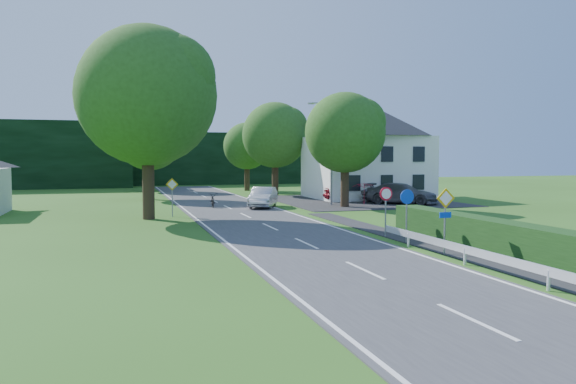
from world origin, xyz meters
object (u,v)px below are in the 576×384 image
object	(u,v)px
moving_car	(263,197)
parked_car_silver_b	(375,192)
motorcycle	(213,200)
parked_car_grey	(402,193)
parked_car_red	(351,191)
parasol	(365,193)
streetlight	(330,148)

from	to	relation	value
moving_car	parked_car_silver_b	bearing A→B (deg)	44.33
motorcycle	parked_car_grey	world-z (taller)	parked_car_grey
moving_car	parked_car_red	bearing A→B (deg)	46.53
parked_car_silver_b	parasol	world-z (taller)	parasol
motorcycle	parked_car_silver_b	xyz separation A→B (m)	(14.68, 3.06, 0.17)
moving_car	parked_car_silver_b	xyz separation A→B (m)	(11.13, 4.25, -0.05)
motorcycle	parked_car_silver_b	distance (m)	15.00
parked_car_red	parasol	xyz separation A→B (m)	(-0.37, -3.50, 0.06)
parasol	parked_car_grey	bearing A→B (deg)	-7.98
parked_car_grey	parked_car_red	bearing A→B (deg)	78.88
motorcycle	parasol	size ratio (longest dim) A/B	1.05
streetlight	parasol	distance (m)	4.53
motorcycle	parked_car_silver_b	bearing A→B (deg)	18.06
moving_car	parked_car_red	size ratio (longest dim) A/B	0.97
moving_car	parked_car_silver_b	size ratio (longest dim) A/B	0.90
moving_car	motorcycle	bearing A→B (deg)	-175.03
parked_car_red	parked_car_silver_b	xyz separation A→B (m)	(2.46, 0.55, -0.09)
motorcycle	parked_car_grey	distance (m)	14.96
motorcycle	parasol	bearing A→B (deg)	1.50
moving_car	streetlight	bearing A→B (deg)	30.59
parked_car_red	parked_car_grey	size ratio (longest dim) A/B	0.83
streetlight	parked_car_red	size ratio (longest dim) A/B	1.72
parked_car_red	moving_car	bearing A→B (deg)	118.04
parked_car_red	parked_car_silver_b	distance (m)	2.52
parked_car_red	parked_car_silver_b	size ratio (longest dim) A/B	0.93
moving_car	parked_car_red	xyz separation A→B (m)	(8.67, 3.69, 0.05)
motorcycle	parasol	xyz separation A→B (m)	(11.84, -0.99, 0.33)
moving_car	motorcycle	distance (m)	3.75
parked_car_grey	parked_car_silver_b	world-z (taller)	parked_car_grey
parked_car_grey	parasol	distance (m)	3.08
streetlight	parked_car_grey	bearing A→B (deg)	-9.08
moving_car	parked_car_grey	world-z (taller)	parked_car_grey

